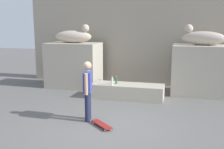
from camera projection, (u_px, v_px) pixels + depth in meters
The scene contains 11 objects.
ground_plane at pixel (107, 124), 7.24m from camera, with size 40.00×40.00×0.00m, color #605E5B.
facade_wall at pixel (140, 15), 11.77m from camera, with size 10.22×0.60×6.17m, color #A69A86.
pedestal_left at pixel (74, 65), 11.48m from camera, with size 2.19×1.38×1.89m, color #B7AD99.
pedestal_right at pixel (201, 70), 10.17m from camera, with size 2.19×1.38×1.89m, color #B7AD99.
statue_reclining_left at pixel (74, 36), 11.24m from camera, with size 1.61×0.60×0.78m.
statue_reclining_right at pixel (202, 38), 9.96m from camera, with size 1.68×0.86×0.78m.
ledge_block at pixel (127, 91), 9.72m from camera, with size 2.62×0.87×0.52m, color #B7AD99.
skater at pixel (88, 88), 7.34m from camera, with size 0.26×0.53×1.67m.
skateboard at pixel (102, 124), 7.02m from camera, with size 0.72×0.69×0.08m.
bottle_green at pixel (116, 81), 9.71m from camera, with size 0.07×0.07×0.28m.
bottle_clear at pixel (112, 82), 9.47m from camera, with size 0.07×0.07×0.33m.
Camera 1 is at (1.88, -6.61, 2.65)m, focal length 42.81 mm.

